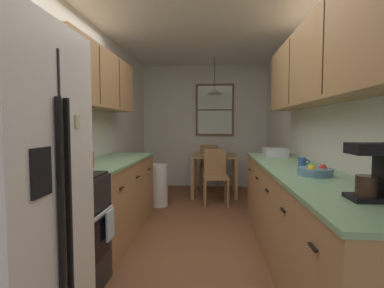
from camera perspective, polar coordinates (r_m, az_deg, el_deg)
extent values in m
plane|color=brown|center=(3.93, 1.15, -15.76)|extent=(12.00, 12.00, 0.00)
cube|color=silver|center=(4.01, -18.50, 3.02)|extent=(0.10, 9.00, 2.55)
cube|color=silver|center=(3.88, 21.56, 2.94)|extent=(0.10, 9.00, 2.55)
cube|color=silver|center=(6.35, 2.43, 3.38)|extent=(4.40, 0.10, 2.55)
cube|color=white|center=(3.92, 1.21, 22.77)|extent=(4.40, 9.00, 0.08)
cube|color=black|center=(1.69, -23.56, -12.03)|extent=(0.01, 0.01, 1.65)
cube|color=black|center=(1.65, -23.78, -12.42)|extent=(0.02, 0.02, 1.17)
cube|color=black|center=(1.71, -22.51, -11.75)|extent=(0.02, 0.02, 1.17)
cube|color=black|center=(1.49, -26.91, -4.85)|extent=(0.01, 0.15, 0.22)
cube|color=beige|center=(1.79, -21.13, 4.10)|extent=(0.01, 0.05, 0.07)
cube|color=black|center=(2.60, -24.12, -15.87)|extent=(0.62, 0.60, 0.90)
cube|color=black|center=(2.49, -17.39, -17.39)|extent=(0.01, 0.42, 0.30)
cube|color=silver|center=(2.41, -16.92, -12.80)|extent=(0.02, 0.48, 0.02)
cube|color=black|center=(2.49, -24.40, -5.83)|extent=(0.59, 0.57, 0.02)
cube|color=black|center=(2.62, -29.84, -3.54)|extent=(0.06, 0.60, 0.20)
cylinder|color=#2D2D2D|center=(2.45, -28.78, -5.76)|extent=(0.15, 0.15, 0.01)
cylinder|color=#2D2D2D|center=(2.67, -25.71, -4.92)|extent=(0.15, 0.15, 0.01)
cylinder|color=#2D2D2D|center=(2.31, -22.91, -6.15)|extent=(0.15, 0.15, 0.01)
cylinder|color=#2D2D2D|center=(2.54, -20.20, -5.20)|extent=(0.15, 0.15, 0.01)
cube|color=silver|center=(2.54, -27.27, 10.88)|extent=(0.38, 0.60, 0.34)
cube|color=black|center=(2.39, -23.99, 11.44)|extent=(0.01, 0.36, 0.22)
cube|color=#2D2D33|center=(2.63, -21.22, 10.78)|extent=(0.01, 0.12, 0.22)
cube|color=#A87A4C|center=(3.70, -15.03, -10.10)|extent=(0.60, 1.85, 0.87)
cube|color=#7AA87A|center=(3.62, -15.14, -3.16)|extent=(0.63, 1.87, 0.03)
cube|color=black|center=(2.97, -13.32, -8.22)|extent=(0.02, 0.10, 0.01)
cube|color=black|center=(3.55, -10.31, -6.22)|extent=(0.02, 0.10, 0.01)
cube|color=black|center=(4.15, -8.18, -4.78)|extent=(0.02, 0.10, 0.01)
cube|color=#A87A4C|center=(3.63, -17.79, 11.59)|extent=(0.32, 1.95, 0.65)
cube|color=#2D2319|center=(3.28, -17.24, 12.48)|extent=(0.01, 0.01, 0.59)
cube|color=#2D2319|center=(3.88, -13.70, 11.14)|extent=(0.01, 0.01, 0.59)
cube|color=#A87A4C|center=(3.02, 20.02, -13.34)|extent=(0.60, 3.24, 0.87)
cube|color=#7AA87A|center=(2.92, 20.22, -4.86)|extent=(0.63, 3.26, 0.03)
cube|color=black|center=(1.68, 22.13, -17.85)|extent=(0.02, 0.10, 0.01)
cube|color=black|center=(2.27, 16.98, -12.01)|extent=(0.02, 0.10, 0.01)
cube|color=black|center=(2.89, 14.10, -8.59)|extent=(0.02, 0.10, 0.01)
cube|color=black|center=(3.51, 12.27, -6.36)|extent=(0.02, 0.10, 0.01)
cube|color=black|center=(4.15, 11.01, -4.81)|extent=(0.02, 0.10, 0.01)
cube|color=#A87A4C|center=(2.94, 23.64, 14.32)|extent=(0.32, 2.94, 0.73)
cube|color=#2D2319|center=(2.44, 23.82, 16.60)|extent=(0.01, 0.01, 0.67)
cube|color=#2D2319|center=(3.35, 18.11, 13.08)|extent=(0.01, 0.01, 0.67)
cube|color=#A87F51|center=(5.58, 4.28, -2.21)|extent=(0.82, 0.86, 0.03)
cube|color=#A87F51|center=(5.25, 0.06, -6.72)|extent=(0.06, 0.06, 0.72)
cube|color=#A87F51|center=(5.25, 8.46, -6.76)|extent=(0.06, 0.06, 0.72)
cube|color=#A87F51|center=(6.04, 0.62, -5.34)|extent=(0.06, 0.06, 0.72)
cube|color=#A87F51|center=(6.05, 7.89, -5.38)|extent=(0.06, 0.06, 0.72)
cube|color=#A87A4C|center=(4.92, 4.59, -6.38)|extent=(0.43, 0.43, 0.04)
cube|color=#A87A4C|center=(5.06, 4.42, -3.51)|extent=(0.37, 0.06, 0.45)
cylinder|color=#A87A4C|center=(4.81, 6.96, -9.48)|extent=(0.04, 0.04, 0.43)
cylinder|color=#A87A4C|center=(4.77, 2.56, -9.54)|extent=(0.04, 0.04, 0.43)
cylinder|color=#A87A4C|center=(5.16, 6.43, -8.56)|extent=(0.04, 0.04, 0.43)
cylinder|color=#A87A4C|center=(5.13, 2.34, -8.61)|extent=(0.04, 0.04, 0.43)
cube|color=#A87A4C|center=(6.32, 3.53, -4.12)|extent=(0.45, 0.45, 0.04)
cube|color=#A87A4C|center=(6.12, 3.31, -2.26)|extent=(0.37, 0.08, 0.45)
cylinder|color=#A87A4C|center=(6.56, 2.15, -5.90)|extent=(0.04, 0.04, 0.43)
cylinder|color=#A87A4C|center=(6.52, 5.33, -5.98)|extent=(0.04, 0.04, 0.43)
cylinder|color=#A87A4C|center=(6.21, 1.62, -6.45)|extent=(0.04, 0.04, 0.43)
cylinder|color=#A87A4C|center=(6.16, 4.98, -6.54)|extent=(0.04, 0.04, 0.43)
cylinder|color=black|center=(5.64, 4.35, 13.44)|extent=(0.01, 0.01, 0.57)
cone|color=#B7B2A8|center=(5.59, 4.34, 10.04)|extent=(0.28, 0.28, 0.10)
sphere|color=white|center=(5.59, 4.34, 10.24)|extent=(0.06, 0.06, 0.06)
cube|color=brown|center=(6.29, 4.39, 6.52)|extent=(0.79, 0.04, 1.08)
cube|color=silver|center=(6.27, 4.39, 6.52)|extent=(0.71, 0.01, 1.00)
cube|color=brown|center=(6.27, 4.39, 6.52)|extent=(0.71, 0.02, 0.03)
cylinder|color=white|center=(4.87, -6.54, -7.85)|extent=(0.32, 0.32, 0.67)
cylinder|color=red|center=(2.99, -19.38, -2.84)|extent=(0.11, 0.11, 0.16)
cylinder|color=white|center=(2.99, -19.41, -1.18)|extent=(0.12, 0.12, 0.02)
cube|color=silver|center=(2.58, -15.42, -14.69)|extent=(0.02, 0.16, 0.24)
cube|color=black|center=(1.90, 30.89, -8.87)|extent=(0.22, 0.18, 0.02)
cube|color=black|center=(1.86, 31.16, -0.80)|extent=(0.22, 0.18, 0.06)
cylinder|color=#331E14|center=(1.88, 30.41, -6.91)|extent=(0.11, 0.11, 0.11)
cylinder|color=#335999|center=(3.05, 20.32, -3.34)|extent=(0.07, 0.07, 0.09)
torus|color=#335999|center=(3.06, 21.20, -3.24)|extent=(0.05, 0.01, 0.05)
cylinder|color=#597F9E|center=(2.60, 22.49, -4.94)|extent=(0.27, 0.27, 0.06)
cylinder|color=black|center=(2.60, 22.49, -4.61)|extent=(0.22, 0.22, 0.03)
sphere|color=red|center=(2.62, 23.78, -4.19)|extent=(0.06, 0.06, 0.06)
sphere|color=green|center=(2.65, 21.79, -4.05)|extent=(0.06, 0.06, 0.06)
sphere|color=yellow|center=(2.54, 21.96, -4.38)|extent=(0.06, 0.06, 0.06)
cube|color=silver|center=(4.08, 15.64, -1.49)|extent=(0.28, 0.34, 0.10)
cylinder|color=silver|center=(5.51, 5.43, -1.82)|extent=(0.21, 0.21, 0.06)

